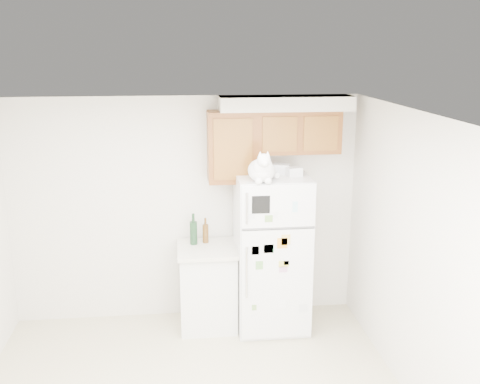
{
  "coord_description": "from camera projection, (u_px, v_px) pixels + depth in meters",
  "views": [
    {
      "loc": [
        -0.07,
        -3.99,
        3.01
      ],
      "look_at": [
        0.56,
        1.55,
        1.55
      ],
      "focal_mm": 42.0,
      "sensor_mm": 36.0,
      "label": 1
    }
  ],
  "objects": [
    {
      "name": "room_shell",
      "position": [
        204.0,
        220.0,
        4.43
      ],
      "size": [
        3.84,
        4.04,
        2.52
      ],
      "color": "silver",
      "rests_on": "ground_plane"
    },
    {
      "name": "bottle_green",
      "position": [
        193.0,
        229.0,
        6.05
      ],
      "size": [
        0.08,
        0.08,
        0.34
      ],
      "primitive_type": null,
      "color": "#19381E",
      "rests_on": "base_counter"
    },
    {
      "name": "storage_box_front",
      "position": [
        294.0,
        172.0,
        5.8
      ],
      "size": [
        0.17,
        0.14,
        0.09
      ],
      "primitive_type": "cube",
      "rotation": [
        0.0,
        0.0,
        0.24
      ],
      "color": "white",
      "rests_on": "refrigerator"
    },
    {
      "name": "cat",
      "position": [
        262.0,
        169.0,
        5.53
      ],
      "size": [
        0.33,
        0.48,
        0.34
      ],
      "color": "white",
      "rests_on": "refrigerator"
    },
    {
      "name": "refrigerator",
      "position": [
        272.0,
        253.0,
        6.04
      ],
      "size": [
        0.76,
        0.78,
        1.7
      ],
      "color": "white",
      "rests_on": "ground_plane"
    },
    {
      "name": "storage_box_back",
      "position": [
        281.0,
        169.0,
        5.92
      ],
      "size": [
        0.21,
        0.18,
        0.1
      ],
      "primitive_type": "cube",
      "rotation": [
        0.0,
        0.0,
        -0.31
      ],
      "color": "white",
      "rests_on": "refrigerator"
    },
    {
      "name": "bottle_amber",
      "position": [
        205.0,
        230.0,
        6.11
      ],
      "size": [
        0.07,
        0.07,
        0.28
      ],
      "primitive_type": null,
      "color": "#593814",
      "rests_on": "base_counter"
    },
    {
      "name": "base_counter",
      "position": [
        208.0,
        286.0,
        6.13
      ],
      "size": [
        0.64,
        0.64,
        0.92
      ],
      "color": "white",
      "rests_on": "ground_plane"
    }
  ]
}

